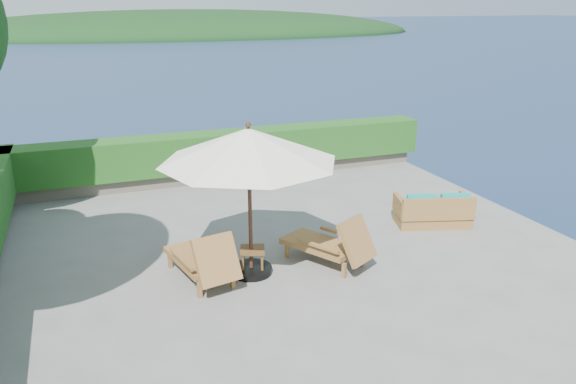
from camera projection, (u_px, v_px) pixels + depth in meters
name	position (u px, v px, depth m)	size (l,w,h in m)	color
ground	(288.00, 259.00, 10.97)	(12.00, 12.00, 0.00)	gray
foundation	(288.00, 328.00, 11.47)	(12.00, 12.00, 3.00)	#60584C
offshore_island	(186.00, 35.00, 144.37)	(126.00, 57.60, 12.60)	black
planter_wall_far	(218.00, 173.00, 15.87)	(12.00, 0.60, 0.36)	#665D51
hedge_far	(217.00, 150.00, 15.66)	(12.40, 0.90, 1.00)	#1E4413
patio_umbrella	(249.00, 147.00, 9.64)	(3.42, 3.42, 2.85)	black
lounge_left	(203.00, 259.00, 9.96)	(1.10, 1.93, 1.05)	olive
lounge_right	(332.00, 243.00, 10.62)	(1.53, 1.93, 1.04)	olive
side_table	(252.00, 253.00, 10.32)	(0.56, 0.56, 0.47)	brown
wicker_loveseat	(433.00, 212.00, 12.57)	(1.82, 1.28, 0.81)	olive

